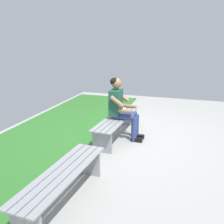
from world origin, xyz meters
The scene contains 7 objects.
ground_plane centered at (1.13, 1.00, -0.02)m, with size 10.00×7.00×0.04m, color #9E9E99.
grass_strip centered at (1.13, -1.35, 0.01)m, with size 9.00×1.99×0.03m, color #2D6B28.
bench_near centered at (0.00, 0.00, 0.33)m, with size 1.83×0.49×0.42m.
bench_far centered at (2.26, 0.00, 0.32)m, with size 1.66×0.49×0.42m.
person_seated centered at (0.02, 0.10, 0.67)m, with size 0.50×0.69×1.23m.
apple centered at (-0.33, 0.07, 0.46)m, with size 0.08×0.08×0.08m, color red.
book_open centered at (-0.69, -0.06, 0.43)m, with size 0.42×0.18×0.02m.
Camera 1 is at (4.65, 1.41, 1.97)m, focal length 40.60 mm.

